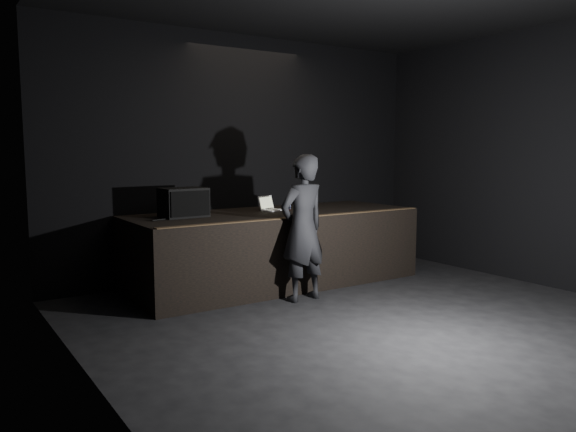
% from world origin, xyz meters
% --- Properties ---
extents(ground, '(7.00, 7.00, 0.00)m').
position_xyz_m(ground, '(0.00, 0.00, 0.00)').
color(ground, black).
rests_on(ground, ground).
extents(room_walls, '(6.10, 7.10, 3.52)m').
position_xyz_m(room_walls, '(0.00, 0.00, 2.02)').
color(room_walls, black).
rests_on(room_walls, ground).
extents(stage_riser, '(4.00, 1.50, 1.00)m').
position_xyz_m(stage_riser, '(0.00, 2.73, 0.50)').
color(stage_riser, black).
rests_on(stage_riser, ground).
extents(riser_lip, '(3.92, 0.10, 0.01)m').
position_xyz_m(riser_lip, '(0.00, 2.02, 1.01)').
color(riser_lip, brown).
rests_on(riser_lip, stage_riser).
extents(stage_monitor, '(0.57, 0.43, 0.37)m').
position_xyz_m(stage_monitor, '(-1.27, 2.86, 1.19)').
color(stage_monitor, black).
rests_on(stage_monitor, stage_riser).
extents(cable, '(0.81, 0.29, 0.02)m').
position_xyz_m(cable, '(-1.37, 2.79, 1.01)').
color(cable, black).
rests_on(cable, stage_riser).
extents(laptop, '(0.36, 0.34, 0.20)m').
position_xyz_m(laptop, '(0.05, 2.92, 1.05)').
color(laptop, white).
rests_on(laptop, stage_riser).
extents(beer_can, '(0.07, 0.07, 0.16)m').
position_xyz_m(beer_can, '(0.09, 2.51, 1.08)').
color(beer_can, silver).
rests_on(beer_can, stage_riser).
extents(plastic_cup, '(0.07, 0.07, 0.09)m').
position_xyz_m(plastic_cup, '(0.79, 3.04, 1.04)').
color(plastic_cup, white).
rests_on(plastic_cup, stage_riser).
extents(wii_remote, '(0.04, 0.14, 0.03)m').
position_xyz_m(wii_remote, '(-0.05, 2.08, 1.01)').
color(wii_remote, silver).
rests_on(wii_remote, stage_riser).
extents(person, '(0.70, 0.50, 1.80)m').
position_xyz_m(person, '(-0.18, 1.78, 0.90)').
color(person, black).
rests_on(person, ground).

